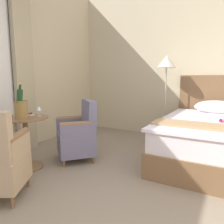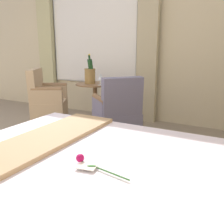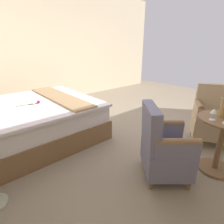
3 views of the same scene
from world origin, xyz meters
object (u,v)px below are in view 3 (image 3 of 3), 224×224
Objects in this scene: bed at (23,121)px; side_table_round at (221,142)px; wine_glass_near_bucket at (214,112)px; armchair_by_window at (163,148)px; armchair_facing_bed at (212,118)px.

bed is 2.97m from side_table_round.
armchair_by_window is at bearing 55.94° from wine_glass_near_bucket.
armchair_facing_bed is (-0.06, -1.36, 0.03)m from armchair_by_window.
wine_glass_near_bucket is 0.15× the size of armchair_facing_bed.
armchair_by_window reaches higher than wine_glass_near_bucket.
armchair_facing_bed is at bearing -63.08° from side_table_round.
wine_glass_near_bucket is 0.72m from armchair_by_window.
armchair_facing_bed is at bearing -73.43° from wine_glass_near_bucket.
side_table_round is (-2.46, -1.66, 0.05)m from bed.
bed reaches higher than armchair_by_window.
armchair_facing_bed is (-2.10, -2.38, 0.06)m from bed.
armchair_by_window reaches higher than side_table_round.
wine_glass_near_bucket is 1.01m from armchair_facing_bed.
bed is 3.17m from armchair_facing_bed.
bed is at bearing 32.35° from wine_glass_near_bucket.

